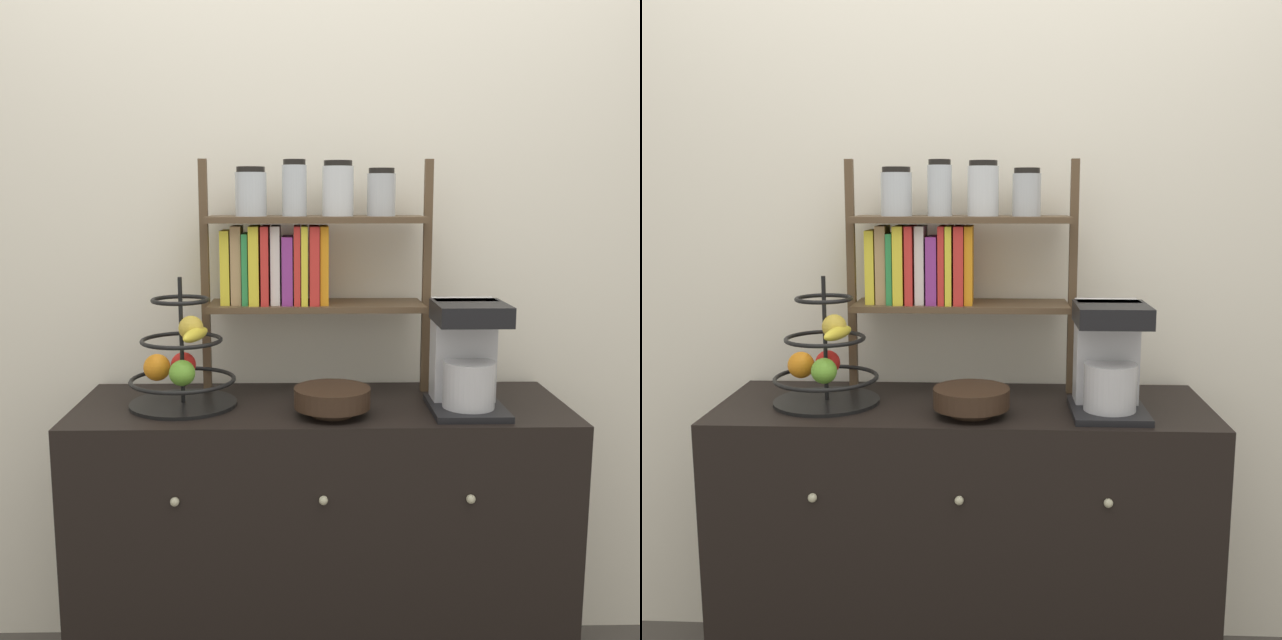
{
  "view_description": "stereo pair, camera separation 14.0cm",
  "coord_description": "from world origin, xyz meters",
  "views": [
    {
      "loc": [
        -0.05,
        -1.84,
        1.46
      ],
      "look_at": [
        -0.0,
        0.24,
        1.11
      ],
      "focal_mm": 42.0,
      "sensor_mm": 36.0,
      "label": 1
    },
    {
      "loc": [
        0.09,
        -1.84,
        1.46
      ],
      "look_at": [
        -0.0,
        0.24,
        1.11
      ],
      "focal_mm": 42.0,
      "sensor_mm": 36.0,
      "label": 2
    }
  ],
  "objects": [
    {
      "name": "wall_back",
      "position": [
        0.0,
        0.52,
        1.3
      ],
      "size": [
        7.0,
        0.05,
        2.6
      ],
      "primitive_type": "cube",
      "color": "silver",
      "rests_on": "ground_plane"
    },
    {
      "name": "shelf_hutch",
      "position": [
        -0.07,
        0.37,
        1.3
      ],
      "size": [
        0.68,
        0.2,
        0.69
      ],
      "color": "brown",
      "rests_on": "sideboard"
    },
    {
      "name": "coffee_maker",
      "position": [
        0.4,
        0.18,
        1.02
      ],
      "size": [
        0.2,
        0.24,
        0.3
      ],
      "color": "black",
      "rests_on": "sideboard"
    },
    {
      "name": "fruit_stand",
      "position": [
        -0.39,
        0.22,
        0.99
      ],
      "size": [
        0.3,
        0.3,
        0.37
      ],
      "color": "black",
      "rests_on": "sideboard"
    },
    {
      "name": "wooden_bowl",
      "position": [
        0.03,
        0.12,
        0.91
      ],
      "size": [
        0.21,
        0.21,
        0.08
      ],
      "color": "black",
      "rests_on": "sideboard"
    },
    {
      "name": "sideboard",
      "position": [
        0.0,
        0.24,
        0.43
      ],
      "size": [
        1.4,
        0.49,
        0.87
      ],
      "color": "black",
      "rests_on": "ground_plane"
    }
  ]
}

